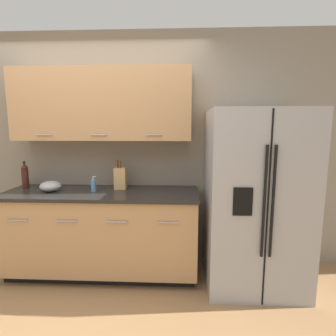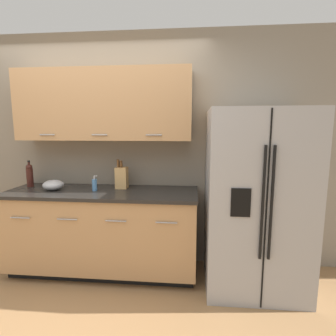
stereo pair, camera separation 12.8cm
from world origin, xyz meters
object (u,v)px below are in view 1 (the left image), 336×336
at_px(wine_bottle, 25,176).
at_px(mixing_bowl, 51,186).
at_px(soap_dispenser, 93,185).
at_px(refrigerator, 254,199).
at_px(knife_block, 120,178).

height_order(wine_bottle, mixing_bowl, wine_bottle).
relative_size(soap_dispenser, mixing_bowl, 0.76).
bearing_deg(refrigerator, knife_block, 171.11).
relative_size(wine_bottle, soap_dispenser, 1.83).
relative_size(refrigerator, knife_block, 5.40).
bearing_deg(wine_bottle, mixing_bowl, -20.82).
distance_m(refrigerator, wine_bottle, 2.43).
bearing_deg(refrigerator, wine_bottle, 175.42).
distance_m(knife_block, mixing_bowl, 0.72).
height_order(wine_bottle, soap_dispenser, wine_bottle).
bearing_deg(soap_dispenser, refrigerator, -2.50).
relative_size(knife_block, soap_dispenser, 1.98).
xyz_separation_m(soap_dispenser, mixing_bowl, (-0.45, -0.01, -0.01)).
bearing_deg(mixing_bowl, wine_bottle, 159.18).
height_order(knife_block, wine_bottle, knife_block).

